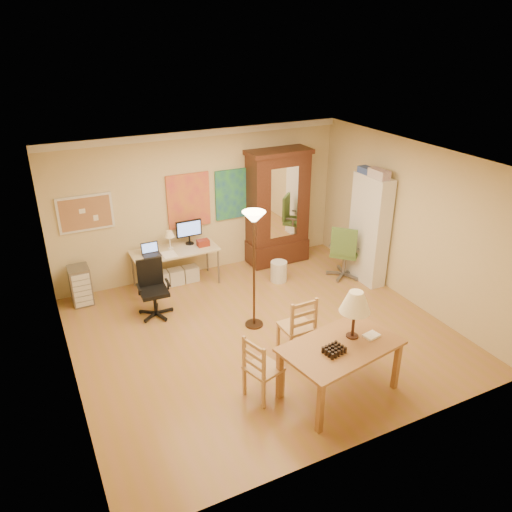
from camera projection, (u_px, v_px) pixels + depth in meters
name	position (u px, v px, depth m)	size (l,w,h in m)	color
floor	(262.00, 333.00, 7.73)	(5.50, 5.50, 0.00)	#A37939
crown_molding	(199.00, 133.00, 8.61)	(5.50, 0.08, 0.12)	white
corkboard	(86.00, 213.00, 8.28)	(0.90, 0.04, 0.62)	tan
art_panel_left	(189.00, 201.00, 9.02)	(0.80, 0.04, 1.00)	gold
art_panel_right	(234.00, 194.00, 9.38)	(0.75, 0.04, 0.95)	#225C88
dining_table	(346.00, 332.00, 6.19)	(1.60, 1.13, 1.38)	brown
ladder_chair_back	(298.00, 328.00, 7.07)	(0.45, 0.43, 0.95)	#B07B50
ladder_chair_left	(262.00, 370.00, 6.25)	(0.49, 0.51, 0.89)	#B07B50
torchiere_lamp	(254.00, 236.00, 7.30)	(0.35, 0.35, 1.91)	#3F2819
computer_desk	(177.00, 263.00, 9.04)	(1.53, 0.67, 1.15)	#BBAF89
office_chair_black	(155.00, 301.00, 8.13)	(0.58, 0.58, 0.94)	black
office_chair_green	(344.00, 263.00, 9.35)	(0.67, 0.67, 1.05)	slate
drawer_cart	(81.00, 286.00, 8.44)	(0.33, 0.40, 0.67)	slate
armoire	(277.00, 215.00, 9.72)	(1.23, 0.58, 2.26)	black
bookshelf	(369.00, 230.00, 8.96)	(0.30, 0.80, 2.00)	white
wastebin	(279.00, 271.00, 9.24)	(0.31, 0.31, 0.39)	silver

